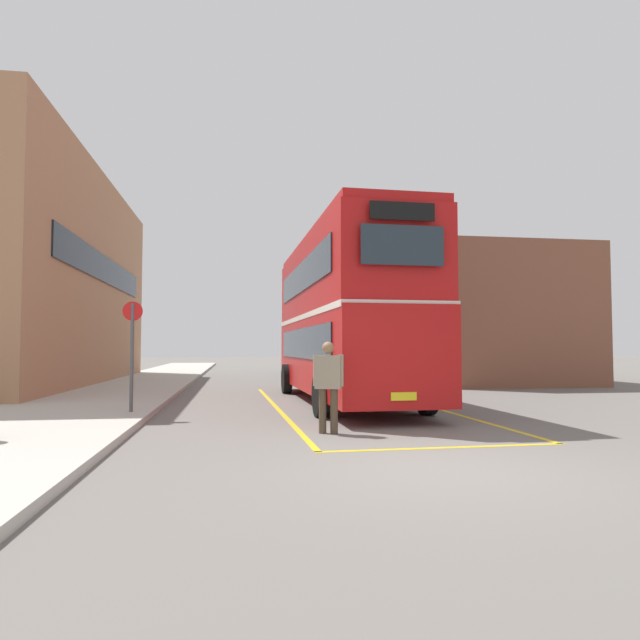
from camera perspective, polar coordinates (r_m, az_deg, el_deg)
ground_plane at (r=21.67m, az=-1.63°, el=-7.02°), size 135.60×135.60×0.00m
sidewalk_left at (r=24.21m, az=-17.90°, el=-6.27°), size 4.00×57.60×0.14m
brick_building_left at (r=25.86m, az=-27.64°, el=3.76°), size 5.98×18.21×8.81m
depot_building_right at (r=30.06m, az=13.73°, el=-0.19°), size 6.65×15.73×5.85m
double_decker_bus at (r=16.14m, az=2.41°, el=0.48°), size 3.02×10.78×4.75m
single_deck_bus at (r=32.20m, az=2.06°, el=-2.72°), size 2.96×10.06×3.02m
pedestrian_boarding at (r=10.29m, az=0.86°, el=-6.22°), size 0.54×0.36×1.69m
bus_stop_sign at (r=13.21m, az=-18.76°, el=-2.42°), size 0.44×0.12×2.48m
bay_marking_yellow at (r=14.29m, az=4.06°, el=-9.17°), size 4.52×12.83×0.01m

